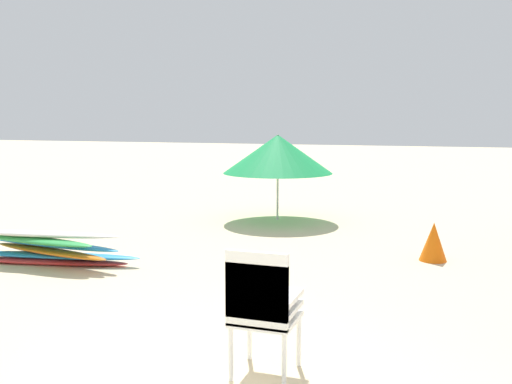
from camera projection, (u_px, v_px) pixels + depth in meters
name	position (u px, v px, depth m)	size (l,w,h in m)	color
stacked_plastic_chairs	(262.00, 302.00, 4.30)	(0.48, 0.48, 1.02)	white
surfboard_pile	(47.00, 248.00, 7.75)	(2.59, 0.79, 0.48)	red
beach_umbrella_left	(278.00, 154.00, 11.05)	(2.13, 2.13, 1.67)	beige
traffic_cone_near	(433.00, 242.00, 7.97)	(0.38, 0.38, 0.55)	orange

